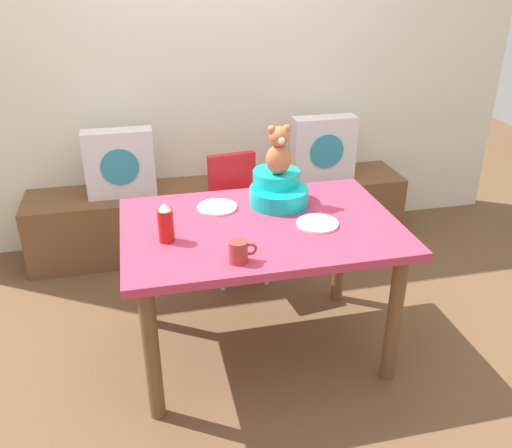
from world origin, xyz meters
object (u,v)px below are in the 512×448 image
at_px(pillow_floral_right, 323,148).
at_px(dining_table, 261,243).
at_px(pillow_floral_left, 120,163).
at_px(book_stack, 230,181).
at_px(ketchup_bottle, 166,223).
at_px(highchair, 239,202).
at_px(dinner_plate_far, 317,224).
at_px(infant_seat_teal, 278,190).
at_px(dinner_plate_near, 217,207).
at_px(teddy_bear, 279,151).
at_px(coffee_mug, 239,251).

bearing_deg(pillow_floral_right, dining_table, -121.81).
distance_m(pillow_floral_left, book_stack, 0.74).
bearing_deg(ketchup_bottle, highchair, 59.55).
relative_size(ketchup_bottle, dinner_plate_far, 0.92).
relative_size(pillow_floral_right, highchair, 0.56).
bearing_deg(pillow_floral_right, ketchup_bottle, -133.31).
distance_m(book_stack, dinner_plate_far, 1.30).
distance_m(pillow_floral_left, infant_seat_teal, 1.25).
bearing_deg(dinner_plate_near, dinner_plate_far, -33.79).
distance_m(book_stack, teddy_bear, 1.11).
distance_m(pillow_floral_right, coffee_mug, 1.75).
bearing_deg(highchair, coffee_mug, -101.01).
bearing_deg(ketchup_bottle, pillow_floral_left, 99.52).
bearing_deg(book_stack, pillow_floral_left, -178.33).
xyz_separation_m(book_stack, highchair, (-0.02, -0.44, 0.03)).
height_order(highchair, dinner_plate_near, highchair).
distance_m(pillow_floral_left, coffee_mug, 1.58).
relative_size(teddy_bear, coffee_mug, 2.08).
xyz_separation_m(teddy_bear, dinner_plate_near, (-0.32, 0.00, -0.27)).
xyz_separation_m(pillow_floral_left, teddy_bear, (0.80, -0.95, 0.34)).
height_order(infant_seat_teal, coffee_mug, infant_seat_teal).
relative_size(coffee_mug, dinner_plate_far, 0.60).
height_order(book_stack, infant_seat_teal, infant_seat_teal).
distance_m(book_stack, dinner_plate_near, 1.04).
distance_m(teddy_bear, dinner_plate_far, 0.41).
bearing_deg(dinner_plate_far, dinner_plate_near, 146.21).
bearing_deg(pillow_floral_left, teddy_bear, -50.11).
bearing_deg(dinner_plate_near, pillow_floral_right, 46.65).
bearing_deg(dinner_plate_far, pillow_floral_right, 69.35).
distance_m(book_stack, dining_table, 1.20).
distance_m(coffee_mug, dinner_plate_near, 0.54).
distance_m(highchair, coffee_mug, 1.13).
height_order(ketchup_bottle, dinner_plate_far, ketchup_bottle).
distance_m(book_stack, highchair, 0.44).
bearing_deg(dinner_plate_near, coffee_mug, -89.59).
xyz_separation_m(pillow_floral_right, coffee_mug, (-0.90, -1.50, 0.11)).
height_order(highchair, coffee_mug, coffee_mug).
distance_m(book_stack, infant_seat_teal, 1.03).
bearing_deg(infant_seat_teal, highchair, 100.67).
height_order(pillow_floral_left, teddy_bear, teddy_bear).
height_order(pillow_floral_right, infant_seat_teal, same).
height_order(ketchup_bottle, dinner_plate_near, ketchup_bottle).
bearing_deg(book_stack, dinner_plate_near, -103.62).
bearing_deg(teddy_bear, dining_table, -123.14).
relative_size(pillow_floral_left, coffee_mug, 3.67).
height_order(pillow_floral_left, dining_table, pillow_floral_left).
relative_size(ketchup_bottle, coffee_mug, 1.54).
bearing_deg(dinner_plate_far, dining_table, 164.86).
relative_size(highchair, infant_seat_teal, 2.39).
bearing_deg(dinner_plate_far, ketchup_bottle, -179.77).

